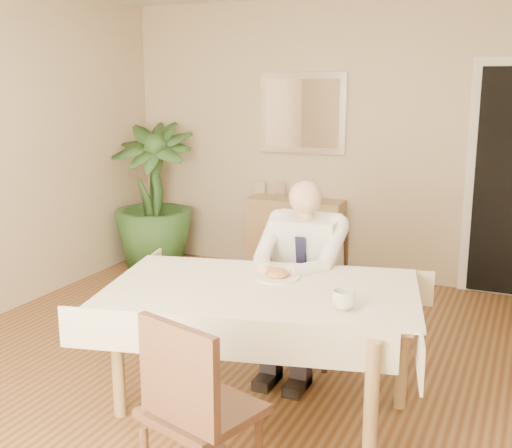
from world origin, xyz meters
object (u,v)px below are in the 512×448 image
at_px(coffee_mug, 344,300).
at_px(dining_table, 262,301).
at_px(seated_man, 299,269).
at_px(chair_far, 313,286).
at_px(sideboard, 295,237).
at_px(potted_palm, 154,196).
at_px(chair_near, 193,404).

bearing_deg(coffee_mug, dining_table, 163.37).
distance_m(seated_man, coffee_mug, 0.91).
distance_m(chair_far, coffee_mug, 1.19).
height_order(chair_far, sideboard, chair_far).
xyz_separation_m(seated_man, sideboard, (-0.77, 2.00, -0.32)).
distance_m(chair_far, potted_palm, 2.58).
xyz_separation_m(chair_far, seated_man, (-0.00, -0.29, 0.20)).
xyz_separation_m(dining_table, sideboard, (-0.77, 2.60, -0.30)).
bearing_deg(chair_near, coffee_mug, 78.08).
bearing_deg(seated_man, potted_palm, 142.38).
height_order(chair_far, chair_near, chair_near).
distance_m(dining_table, potted_palm, 3.13).
bearing_deg(coffee_mug, chair_near, -118.83).
relative_size(chair_near, seated_man, 0.74).
relative_size(chair_far, coffee_mug, 7.12).
bearing_deg(potted_palm, chair_near, -54.84).
xyz_separation_m(chair_near, sideboard, (-0.85, 3.52, -0.15)).
distance_m(chair_near, coffee_mug, 0.93).
distance_m(dining_table, chair_far, 0.90).
relative_size(seated_man, potted_palm, 0.86).
bearing_deg(chair_far, potted_palm, 148.53).
distance_m(dining_table, sideboard, 2.72).
xyz_separation_m(coffee_mug, sideboard, (-1.28, 2.75, -0.43)).
xyz_separation_m(dining_table, coffee_mug, (0.51, -0.15, 0.13)).
xyz_separation_m(chair_far, sideboard, (-0.77, 1.72, -0.12)).
bearing_deg(coffee_mug, chair_far, 116.33).
relative_size(chair_near, potted_palm, 0.64).
bearing_deg(chair_near, seated_man, 110.01).
bearing_deg(chair_far, seated_man, -88.89).
bearing_deg(chair_near, dining_table, 111.98).
distance_m(chair_near, sideboard, 3.63).
distance_m(seated_man, sideboard, 2.17).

